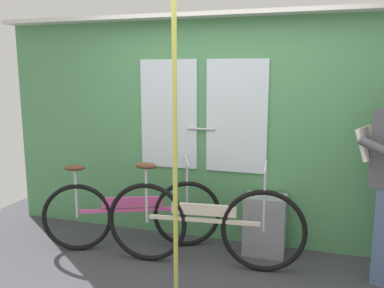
{
  "coord_description": "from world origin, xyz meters",
  "views": [
    {
      "loc": [
        0.89,
        -2.56,
        1.71
      ],
      "look_at": [
        -0.12,
        0.71,
        1.1
      ],
      "focal_mm": 37.8,
      "sensor_mm": 36.0,
      "label": 1
    }
  ],
  "objects_px": {
    "bicycle_near_door": "(203,224)",
    "handrail_pole": "(175,157)",
    "bicycle_leaning_behind": "(132,213)",
    "trash_bin_by_wall": "(265,224)"
  },
  "relations": [
    {
      "from": "trash_bin_by_wall",
      "to": "handrail_pole",
      "type": "distance_m",
      "value": 1.39
    },
    {
      "from": "bicycle_near_door",
      "to": "handrail_pole",
      "type": "height_order",
      "value": "handrail_pole"
    },
    {
      "from": "bicycle_near_door",
      "to": "bicycle_leaning_behind",
      "type": "distance_m",
      "value": 0.77
    },
    {
      "from": "bicycle_leaning_behind",
      "to": "trash_bin_by_wall",
      "type": "xyz_separation_m",
      "value": [
        1.25,
        0.28,
        -0.07
      ]
    },
    {
      "from": "bicycle_near_door",
      "to": "bicycle_leaning_behind",
      "type": "relative_size",
      "value": 1.1
    },
    {
      "from": "bicycle_leaning_behind",
      "to": "handrail_pole",
      "type": "relative_size",
      "value": 0.73
    },
    {
      "from": "bicycle_leaning_behind",
      "to": "trash_bin_by_wall",
      "type": "distance_m",
      "value": 1.28
    },
    {
      "from": "bicycle_near_door",
      "to": "handrail_pole",
      "type": "distance_m",
      "value": 0.91
    },
    {
      "from": "bicycle_leaning_behind",
      "to": "trash_bin_by_wall",
      "type": "relative_size",
      "value": 2.84
    },
    {
      "from": "handrail_pole",
      "to": "bicycle_near_door",
      "type": "bearing_deg",
      "value": 84.28
    }
  ]
}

